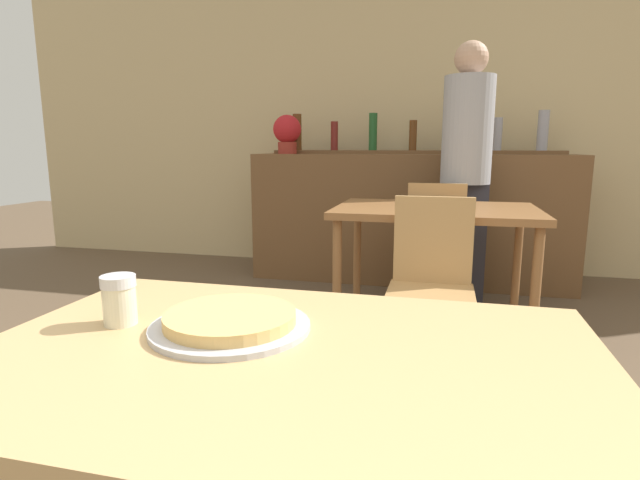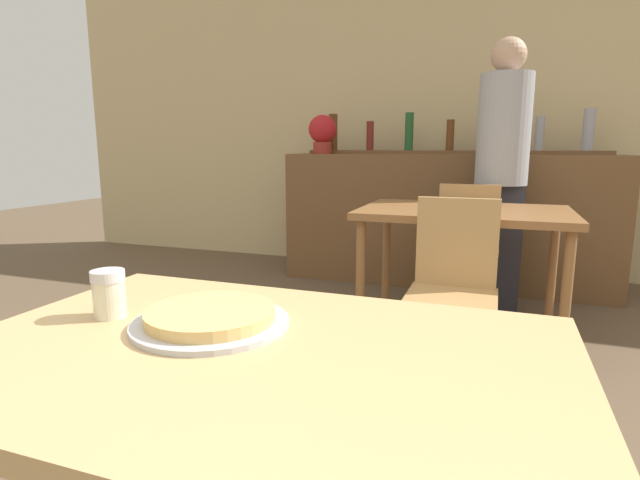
% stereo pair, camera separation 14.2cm
% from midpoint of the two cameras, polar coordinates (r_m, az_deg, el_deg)
% --- Properties ---
extents(wall_back, '(8.00, 0.05, 2.80)m').
position_cam_midpoint_polar(wall_back, '(4.72, 16.04, 13.60)').
color(wall_back, '#D1B784').
rests_on(wall_back, ground_plane).
extents(dining_table_near, '(1.14, 0.76, 0.76)m').
position_cam_midpoint_polar(dining_table_near, '(0.96, -3.13, -17.06)').
color(dining_table_near, tan).
rests_on(dining_table_near, ground_plane).
extents(dining_table_far, '(1.14, 0.78, 0.78)m').
position_cam_midpoint_polar(dining_table_far, '(2.94, 17.45, 1.73)').
color(dining_table_far, brown).
rests_on(dining_table_far, ground_plane).
extents(bar_counter, '(2.60, 0.56, 1.06)m').
position_cam_midpoint_polar(bar_counter, '(4.25, 14.98, 2.26)').
color(bar_counter, brown).
rests_on(bar_counter, ground_plane).
extents(bar_back_shelf, '(2.39, 0.24, 0.34)m').
position_cam_midpoint_polar(bar_back_shelf, '(4.34, 15.78, 10.43)').
color(bar_back_shelf, brown).
rests_on(bar_back_shelf, bar_counter).
extents(chair_far_side_front, '(0.40, 0.40, 0.88)m').
position_cam_midpoint_polar(chair_far_side_front, '(2.43, 16.64, -4.40)').
color(chair_far_side_front, tan).
rests_on(chair_far_side_front, ground_plane).
extents(chair_far_side_back, '(0.40, 0.40, 0.88)m').
position_cam_midpoint_polar(chair_far_side_back, '(3.52, 17.68, 0.13)').
color(chair_far_side_back, tan).
rests_on(chair_far_side_back, ground_plane).
extents(pizza_tray, '(0.32, 0.32, 0.04)m').
position_cam_midpoint_polar(pizza_tray, '(1.04, -8.56, -8.89)').
color(pizza_tray, '#B7B7BC').
rests_on(pizza_tray, dining_table_near).
extents(cheese_shaker, '(0.07, 0.07, 0.10)m').
position_cam_midpoint_polar(cheese_shaker, '(1.13, -19.74, -5.82)').
color(cheese_shaker, beige).
rests_on(cheese_shaker, dining_table_near).
extents(person_standing, '(0.34, 0.34, 1.81)m').
position_cam_midpoint_polar(person_standing, '(3.62, 21.11, 7.87)').
color(person_standing, '#2D2D38').
rests_on(person_standing, ground_plane).
extents(potted_plant, '(0.24, 0.24, 0.33)m').
position_cam_midpoint_polar(potted_plant, '(4.37, 1.23, 12.23)').
color(potted_plant, maroon).
rests_on(potted_plant, bar_counter).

